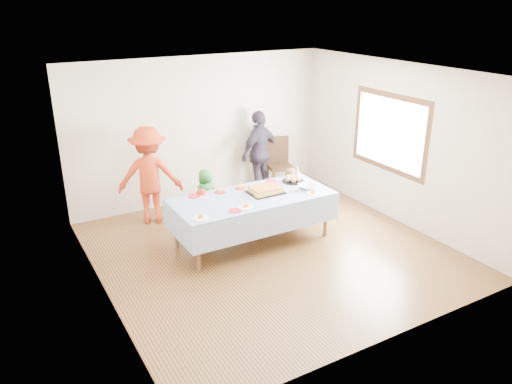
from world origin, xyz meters
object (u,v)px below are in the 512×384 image
at_px(birthday_cake, 265,190).
at_px(dining_chair, 279,161).
at_px(party_table, 253,199).
at_px(adult_left, 150,175).

xyz_separation_m(birthday_cake, dining_chair, (1.38, 1.77, -0.23)).
relative_size(party_table, dining_chair, 2.34).
distance_m(birthday_cake, dining_chair, 2.26).
bearing_deg(adult_left, dining_chair, -152.98).
relative_size(dining_chair, adult_left, 0.64).
bearing_deg(dining_chair, adult_left, -159.96).
distance_m(dining_chair, adult_left, 2.77).
xyz_separation_m(party_table, dining_chair, (1.62, 1.80, -0.13)).
bearing_deg(dining_chair, party_table, -117.23).
bearing_deg(adult_left, birthday_cake, 153.74).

